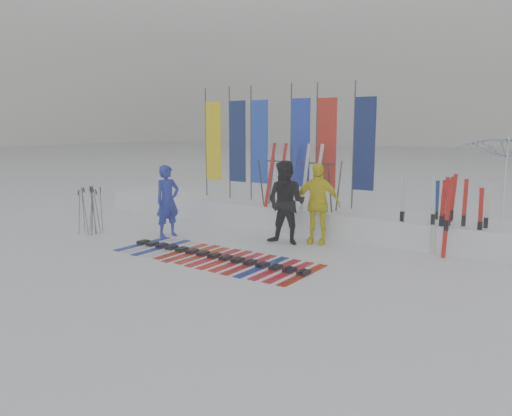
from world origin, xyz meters
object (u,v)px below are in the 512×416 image
Objects in this scene: tent_canopy at (506,186)px; ski_row at (214,256)px; ski_rack at (299,178)px; person_yellow at (317,203)px; person_blue at (168,201)px; person_black at (286,203)px.

tent_canopy is 7.19m from ski_row.
person_yellow is at bearing -42.56° from ski_rack.
person_black is at bearing -58.44° from person_blue.
tent_canopy is at bearing 25.37° from ski_rack.
person_yellow is 0.42× the size of ski_row.
person_yellow is (3.34, 1.44, 0.05)m from person_blue.
ski_row is (-0.56, -1.91, -0.93)m from person_black.
tent_canopy is at bearing 34.07° from person_black.
person_yellow reaches higher than person_blue.
ski_rack is at bearing 123.02° from person_yellow.
ski_rack reaches higher than ski_row.
ski_row is at bearing -129.29° from person_yellow.
ski_rack is (0.08, 3.31, 1.35)m from ski_row.
person_blue is 2.57m from ski_row.
person_blue is 0.94× the size of person_yellow.
tent_canopy is (3.99, 3.53, 0.31)m from person_black.
person_yellow is at bearing -54.26° from person_blue.
person_black reaches higher than person_blue.
person_blue is 0.63× the size of tent_canopy.
ski_rack is (-0.48, 1.41, 0.42)m from person_black.
person_yellow is 0.92× the size of ski_rack.
person_blue is at bearing 157.26° from ski_row.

